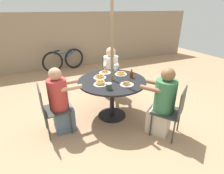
% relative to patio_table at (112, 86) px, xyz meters
% --- Properties ---
extents(ground_plane, '(12.00, 12.00, 0.00)m').
position_rel_patio_table_xyz_m(ground_plane, '(0.00, 0.00, -0.64)').
color(ground_plane, tan).
extents(back_fence, '(10.00, 0.06, 1.83)m').
position_rel_patio_table_xyz_m(back_fence, '(0.00, 3.50, 0.27)').
color(back_fence, gray).
rests_on(back_fence, ground).
extents(patio_table, '(1.24, 1.24, 0.75)m').
position_rel_patio_table_xyz_m(patio_table, '(0.00, 0.00, 0.00)').
color(patio_table, black).
rests_on(patio_table, ground).
extents(umbrella_pole, '(0.05, 0.05, 2.12)m').
position_rel_patio_table_xyz_m(umbrella_pole, '(0.00, 0.00, 0.41)').
color(umbrella_pole, '#846B4C').
rests_on(umbrella_pole, ground).
extents(patio_chair_north, '(0.59, 0.59, 0.87)m').
position_rel_patio_table_xyz_m(patio_chair_north, '(0.62, -0.93, -0.15)').
color(patio_chair_north, '#333833').
rests_on(patio_chair_north, ground).
extents(diner_north, '(0.54, 0.59, 1.15)m').
position_rel_patio_table_xyz_m(diner_north, '(0.52, -0.79, -0.11)').
color(diner_north, beige).
rests_on(diner_north, ground).
extents(patio_chair_east, '(0.56, 0.56, 0.87)m').
position_rel_patio_table_xyz_m(patio_chair_east, '(0.44, 1.03, -0.15)').
color(patio_chair_east, '#333833').
rests_on(patio_chair_east, ground).
extents(diner_east, '(0.50, 0.59, 1.15)m').
position_rel_patio_table_xyz_m(diner_east, '(0.37, 0.87, -0.11)').
color(diner_east, gray).
rests_on(diner_east, ground).
extents(patio_chair_south, '(0.44, 0.44, 0.87)m').
position_rel_patio_table_xyz_m(patio_chair_south, '(-1.12, -0.06, -0.15)').
color(patio_chair_south, '#333833').
rests_on(patio_chair_south, ground).
extents(diner_south, '(0.52, 0.33, 1.13)m').
position_rel_patio_table_xyz_m(diner_south, '(-0.95, -0.05, -0.12)').
color(diner_south, slate).
rests_on(diner_south, ground).
extents(pancake_plate_a, '(0.23, 0.23, 0.07)m').
position_rel_patio_table_xyz_m(pancake_plate_a, '(-0.27, -0.11, 0.13)').
color(pancake_plate_a, white).
rests_on(pancake_plate_a, patio_table).
extents(pancake_plate_b, '(0.23, 0.23, 0.06)m').
position_rel_patio_table_xyz_m(pancake_plate_b, '(-0.17, 0.18, 0.13)').
color(pancake_plate_b, white).
rests_on(pancake_plate_b, patio_table).
extents(pancake_plate_c, '(0.23, 0.23, 0.06)m').
position_rel_patio_table_xyz_m(pancake_plate_c, '(0.27, 0.18, 0.13)').
color(pancake_plate_c, white).
rests_on(pancake_plate_c, patio_table).
extents(pancake_plate_d, '(0.23, 0.23, 0.05)m').
position_rel_patio_table_xyz_m(pancake_plate_d, '(0.03, 0.40, 0.12)').
color(pancake_plate_d, white).
rests_on(pancake_plate_d, patio_table).
extents(pancake_plate_e, '(0.23, 0.23, 0.05)m').
position_rel_patio_table_xyz_m(pancake_plate_e, '(0.13, -0.31, 0.12)').
color(pancake_plate_e, white).
rests_on(pancake_plate_e, patio_table).
extents(syrup_bottle, '(0.09, 0.06, 0.17)m').
position_rel_patio_table_xyz_m(syrup_bottle, '(0.38, -0.04, 0.17)').
color(syrup_bottle, '#602D0F').
rests_on(syrup_bottle, patio_table).
extents(coffee_cup, '(0.09, 0.09, 0.10)m').
position_rel_patio_table_xyz_m(coffee_cup, '(-0.21, -0.33, 0.16)').
color(coffee_cup, '#33513D').
rests_on(coffee_cup, patio_table).
extents(drinking_glass_a, '(0.07, 0.07, 0.14)m').
position_rel_patio_table_xyz_m(drinking_glass_a, '(0.28, 0.42, 0.18)').
color(drinking_glass_a, silver).
rests_on(drinking_glass_a, patio_table).
extents(bicycle, '(1.42, 0.48, 0.71)m').
position_rel_patio_table_xyz_m(bicycle, '(-0.31, 3.18, -0.29)').
color(bicycle, black).
rests_on(bicycle, ground).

